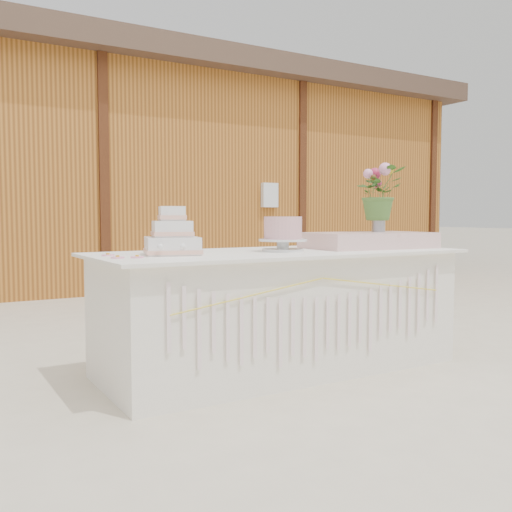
{
  "coord_description": "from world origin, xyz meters",
  "views": [
    {
      "loc": [
        -2.0,
        -3.08,
        0.99
      ],
      "look_at": [
        0.0,
        0.3,
        0.72
      ],
      "focal_mm": 40.0,
      "sensor_mm": 36.0,
      "label": 1
    }
  ],
  "objects": [
    {
      "name": "wedding_cake",
      "position": [
        -0.73,
        0.03,
        0.87
      ],
      "size": [
        0.38,
        0.38,
        0.28
      ],
      "rotation": [
        0.0,
        0.0,
        -0.27
      ],
      "color": "white",
      "rests_on": "cake_table"
    },
    {
      "name": "barn",
      "position": [
        -0.01,
        5.99,
        1.68
      ],
      "size": [
        12.6,
        4.6,
        3.3
      ],
      "color": "#AE6924",
      "rests_on": "ground"
    },
    {
      "name": "pink_cake_stand",
      "position": [
        -0.0,
        -0.04,
        0.89
      ],
      "size": [
        0.31,
        0.31,
        0.22
      ],
      "color": "silver",
      "rests_on": "cake_table"
    },
    {
      "name": "bouquet",
      "position": [
        0.89,
        0.05,
        1.21
      ],
      "size": [
        0.36,
        0.31,
        0.39
      ],
      "primitive_type": "imported",
      "rotation": [
        0.0,
        0.0,
        -0.0
      ],
      "color": "#426D2B",
      "rests_on": "flower_vase"
    },
    {
      "name": "cake_table",
      "position": [
        0.0,
        -0.0,
        0.39
      ],
      "size": [
        2.4,
        1.0,
        0.77
      ],
      "color": "white",
      "rests_on": "ground"
    },
    {
      "name": "satin_runner",
      "position": [
        0.73,
        -0.02,
        0.83
      ],
      "size": [
        0.91,
        0.57,
        0.11
      ],
      "primitive_type": "cube",
      "rotation": [
        0.0,
        0.0,
        -0.07
      ],
      "color": "beige",
      "rests_on": "cake_table"
    },
    {
      "name": "flower_vase",
      "position": [
        0.89,
        0.05,
        0.95
      ],
      "size": [
        0.1,
        0.1,
        0.13
      ],
      "primitive_type": "cylinder",
      "color": "#A5A6AA",
      "rests_on": "satin_runner"
    },
    {
      "name": "loose_flowers",
      "position": [
        -1.05,
        0.06,
        0.78
      ],
      "size": [
        0.21,
        0.37,
        0.02
      ],
      "primitive_type": null,
      "rotation": [
        0.0,
        0.0,
        -0.2
      ],
      "color": "pink",
      "rests_on": "cake_table"
    },
    {
      "name": "ground",
      "position": [
        0.0,
        0.0,
        0.0
      ],
      "size": [
        80.0,
        80.0,
        0.0
      ],
      "primitive_type": "plane",
      "color": "beige",
      "rests_on": "ground"
    }
  ]
}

